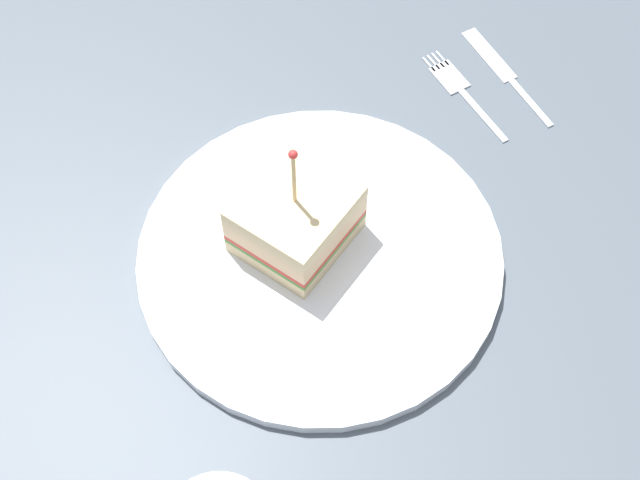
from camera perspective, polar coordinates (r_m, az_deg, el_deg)
The scene contains 5 objects.
ground_plane at distance 76.42cm, azimuth 0.00°, elevation -1.61°, with size 92.97×92.97×2.00cm, color #4C5660.
plate at distance 75.08cm, azimuth 0.00°, elevation -1.02°, with size 29.14×29.14×1.08cm, color white.
sandwich_half_center at distance 73.13cm, azimuth -1.49°, elevation 1.28°, with size 11.17×10.92×11.40cm.
fork at distance 86.90cm, azimuth 8.35°, elevation 9.20°, with size 10.20×7.77×0.35cm.
knife at distance 88.87cm, azimuth 11.02°, elevation 10.07°, with size 11.46×8.16×0.35cm.
Camera 1 is at (-38.07, -3.24, 65.18)cm, focal length 52.83 mm.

